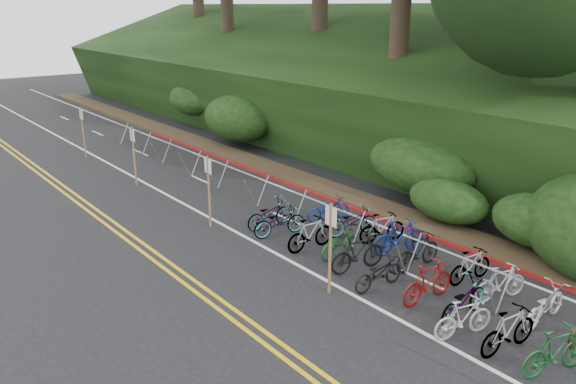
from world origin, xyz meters
name	(u,v)px	position (x,y,z in m)	size (l,w,h in m)	color
road_markings	(226,234)	(0.63, 10.10, 0.00)	(7.47, 80.00, 0.01)	gold
red_curb	(305,189)	(5.70, 12.00, 0.05)	(0.25, 28.00, 0.10)	maroon
embankment	(323,92)	(12.96, 19.04, 2.57)	(14.30, 48.14, 9.11)	black
bike_racks_rest	(236,177)	(3.00, 13.00, 0.85)	(1.14, 23.00, 1.17)	gray
signposts_rest	(167,168)	(0.60, 14.00, 1.43)	(0.08, 18.40, 2.50)	brown
bike_front	(463,318)	(1.57, 1.57, 0.48)	(1.59, 0.45, 0.96)	beige
bike_valet	(435,272)	(2.94, 3.39, 0.49)	(3.33, 14.47, 1.09)	#9E9EA3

